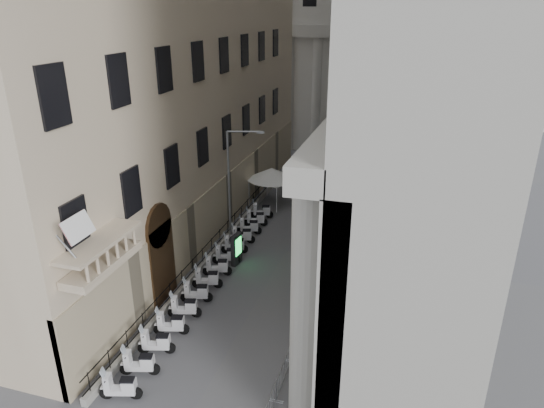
{
  "coord_description": "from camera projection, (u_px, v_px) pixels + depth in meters",
  "views": [
    {
      "loc": [
        7.12,
        -8.15,
        14.88
      ],
      "look_at": [
        -0.05,
        16.26,
        4.5
      ],
      "focal_mm": 32.0,
      "sensor_mm": 36.0,
      "label": 1
    }
  ],
  "objects": [
    {
      "name": "scooter_2",
      "position": [
        158.0,
        353.0,
        22.45
      ],
      "size": [
        1.5,
        0.92,
        1.5
      ],
      "primitive_type": null,
      "rotation": [
        0.0,
        0.0,
        1.85
      ],
      "color": "silver",
      "rests_on": "ground"
    },
    {
      "name": "barrier_4",
      "position": [
        318.0,
        290.0,
        27.45
      ],
      "size": [
        0.6,
        2.4,
        1.1
      ],
      "primitive_type": null,
      "color": "#9A9CA1",
      "rests_on": "ground"
    },
    {
      "name": "scooter_1",
      "position": [
        141.0,
        374.0,
        21.14
      ],
      "size": [
        1.5,
        0.92,
        1.5
      ],
      "primitive_type": null,
      "rotation": [
        0.0,
        0.0,
        1.85
      ],
      "color": "silver",
      "rests_on": "ground"
    },
    {
      "name": "scooter_7",
      "position": [
        218.0,
        275.0,
        28.96
      ],
      "size": [
        1.5,
        0.92,
        1.5
      ],
      "primitive_type": null,
      "rotation": [
        0.0,
        0.0,
        1.85
      ],
      "color": "silver",
      "rests_on": "ground"
    },
    {
      "name": "barrier_5",
      "position": [
        326.0,
        269.0,
        29.68
      ],
      "size": [
        0.6,
        2.4,
        1.1
      ],
      "primitive_type": null,
      "color": "#9A9CA1",
      "rests_on": "ground"
    },
    {
      "name": "scooter_4",
      "position": [
        185.0,
        317.0,
        25.05
      ],
      "size": [
        1.5,
        0.92,
        1.5
      ],
      "primitive_type": null,
      "rotation": [
        0.0,
        0.0,
        1.85
      ],
      "color": "silver",
      "rests_on": "ground"
    },
    {
      "name": "security_tent",
      "position": [
        269.0,
        172.0,
        39.0
      ],
      "size": [
        3.74,
        3.74,
        3.04
      ],
      "color": "silver",
      "rests_on": "ground"
    },
    {
      "name": "scooter_5",
      "position": [
        197.0,
        302.0,
        26.36
      ],
      "size": [
        1.5,
        0.92,
        1.5
      ],
      "primitive_type": null,
      "rotation": [
        0.0,
        0.0,
        1.85
      ],
      "color": "silver",
      "rests_on": "ground"
    },
    {
      "name": "scooter_10",
      "position": [
        243.0,
        243.0,
        32.87
      ],
      "size": [
        1.5,
        0.92,
        1.5
      ],
      "primitive_type": null,
      "rotation": [
        0.0,
        0.0,
        1.85
      ],
      "color": "silver",
      "rests_on": "ground"
    },
    {
      "name": "barrier_3",
      "position": [
        309.0,
        315.0,
        25.23
      ],
      "size": [
        0.6,
        2.4,
        1.1
      ],
      "primitive_type": null,
      "color": "#9A9CA1",
      "rests_on": "ground"
    },
    {
      "name": "scooter_12",
      "position": [
        256.0,
        226.0,
        35.48
      ],
      "size": [
        1.5,
        0.92,
        1.5
      ],
      "primitive_type": null,
      "rotation": [
        0.0,
        0.0,
        1.85
      ],
      "color": "silver",
      "rests_on": "ground"
    },
    {
      "name": "pedestrian_c",
      "position": [
        314.0,
        164.0,
        46.81
      ],
      "size": [
        0.78,
        0.51,
        1.6
      ],
      "primitive_type": "imported",
      "rotation": [
        0.0,
        0.0,
        3.14
      ],
      "color": "black",
      "rests_on": "ground"
    },
    {
      "name": "scooter_0",
      "position": [
        122.0,
        398.0,
        19.84
      ],
      "size": [
        1.5,
        0.92,
        1.5
      ],
      "primitive_type": null,
      "rotation": [
        0.0,
        0.0,
        1.85
      ],
      "color": "silver",
      "rests_on": "ground"
    },
    {
      "name": "scooter_9",
      "position": [
        235.0,
        253.0,
        31.57
      ],
      "size": [
        1.5,
        0.92,
        1.5
      ],
      "primitive_type": null,
      "rotation": [
        0.0,
        0.0,
        1.85
      ],
      "color": "silver",
      "rests_on": "ground"
    },
    {
      "name": "barrier_2",
      "position": [
        298.0,
        344.0,
        23.01
      ],
      "size": [
        0.6,
        2.4,
        1.1
      ],
      "primitive_type": null,
      "color": "#9A9CA1",
      "rests_on": "ground"
    },
    {
      "name": "barrier_9",
      "position": [
        349.0,
        208.0,
        38.56
      ],
      "size": [
        0.6,
        2.4,
        1.1
      ],
      "primitive_type": null,
      "color": "#9A9CA1",
      "rests_on": "ground"
    },
    {
      "name": "pedestrian_b",
      "position": [
        343.0,
        171.0,
        44.41
      ],
      "size": [
        0.88,
        0.69,
        1.79
      ],
      "primitive_type": "imported",
      "rotation": [
        0.0,
        0.0,
        3.12
      ],
      "color": "black",
      "rests_on": "ground"
    },
    {
      "name": "flag",
      "position": [
        105.0,
        391.0,
        20.2
      ],
      "size": [
        1.0,
        1.4,
        8.2
      ],
      "primitive_type": null,
      "color": "#9E0C11",
      "rests_on": "ground"
    },
    {
      "name": "barrier_6",
      "position": [
        333.0,
        250.0,
        31.9
      ],
      "size": [
        0.6,
        2.4,
        1.1
      ],
      "primitive_type": null,
      "color": "#9A9CA1",
      "rests_on": "ground"
    },
    {
      "name": "barrier_8",
      "position": [
        345.0,
        221.0,
        36.34
      ],
      "size": [
        0.6,
        2.4,
        1.1
      ],
      "primitive_type": null,
      "color": "#9A9CA1",
      "rests_on": "ground"
    },
    {
      "name": "iron_fence",
      "position": [
        218.0,
        251.0,
        31.83
      ],
      "size": [
        0.3,
        28.0,
        1.4
      ],
      "primitive_type": null,
      "color": "black",
      "rests_on": "ground"
    },
    {
      "name": "blue_awning",
      "position": [
        361.0,
        218.0,
        36.73
      ],
      "size": [
        1.6,
        3.0,
        3.0
      ],
      "primitive_type": null,
      "color": "navy",
      "rests_on": "ground"
    },
    {
      "name": "street_lamp",
      "position": [
        233.0,
        176.0,
        32.04
      ],
      "size": [
        2.41,
        0.83,
        7.56
      ],
      "rotation": [
        0.0,
        0.0,
        0.27
      ],
      "color": "gray",
      "rests_on": "ground"
    },
    {
      "name": "pedestrian_a",
      "position": [
        312.0,
        224.0,
        33.37
      ],
      "size": [
        0.82,
        0.66,
        1.94
      ],
      "primitive_type": "imported",
      "rotation": [
        0.0,
        0.0,
        2.83
      ],
      "color": "#0D1334",
      "rests_on": "ground"
    },
    {
      "name": "scooter_6",
      "position": [
        208.0,
        288.0,
        27.66
      ],
      "size": [
        1.5,
        0.92,
        1.5
      ],
      "primitive_type": null,
      "rotation": [
        0.0,
        0.0,
        1.85
      ],
      "color": "silver",
      "rests_on": "ground"
    },
    {
      "name": "scooter_3",
      "position": [
        172.0,
        334.0,
        23.75
      ],
      "size": [
        1.5,
        0.92,
        1.5
      ],
      "primitive_type": null,
      "rotation": [
        0.0,
        0.0,
        1.85
      ],
      "color": "silver",
      "rests_on": "ground"
    },
    {
      "name": "scooter_8",
      "position": [
        227.0,
        263.0,
        30.27
      ],
      "size": [
        1.5,
        0.92,
        1.5
      ],
      "primitive_type": null,
      "rotation": [
        0.0,
        0.0,
        1.85
      ],
      "color": "silver",
      "rests_on": "ground"
    },
    {
      "name": "info_kiosk",
      "position": [
        236.0,
        249.0,
        29.88
      ],
      "size": [
        0.43,
        0.98,
        2.01
      ],
      "rotation": [
        0.0,
        0.0,
        -0.14
      ],
      "color": "black",
      "rests_on": "ground"
    },
    {
      "name": "scooter_11",
      "position": [
        250.0,
        234.0,
        34.18
      ],
      "size": [
        1.5,
        0.92,
        1.5
      ],
      "primitive_type": null,
      "rotation": [
        0.0,
        0.0,
        1.85
      ],
      "color": "silver",
      "rests_on": "ground"
    },
    {
      "name": "barrier_1",
      "position": [
        284.0,
        380.0,
        20.79
      ],
      "size": [
        0.6,
        2.4,
        1.1
      ],
      "primitive_type": null,
      "color": "#9A9CA1",
      "rests_on": "ground"
    },
    {
      "name": "barrier_7",
      "position": [
        339.0,
        234.0,
        34.12
      ],
      "size": [
        0.6,
        2.4,
        1.1
      ],
      "primitive_type": null,
      "color": "#9A9CA1",
      "rests_on": "ground"
    },
    {
      "name": "scooter_13",
      "position": [
        262.0,
        218.0,
        36.78
      ],
      "size": [
        1.5,
        0.92,
        1.5
      ],
      "primitive_type": null,
      "rotation": [
        0.0,
        0.0,
        1.85
      ],
      "color": "silver",
      "rests_on": "ground"
    },
    {
      "name": "far_building",
      "position": [
        356.0,
        6.0,
        51.7
      ],
      "size": [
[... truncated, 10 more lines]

